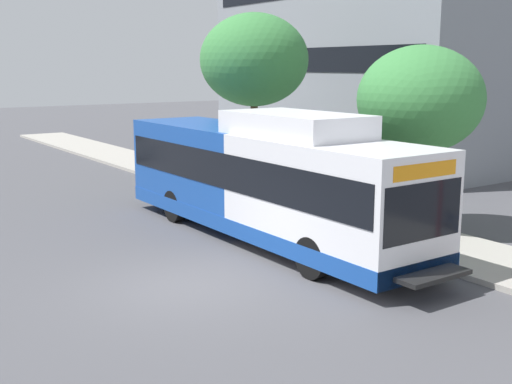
{
  "coord_description": "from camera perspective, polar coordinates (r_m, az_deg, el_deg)",
  "views": [
    {
      "loc": [
        -6.48,
        -12.12,
        4.82
      ],
      "look_at": [
        2.92,
        1.4,
        1.6
      ],
      "focal_mm": 45.07,
      "sensor_mm": 36.0,
      "label": 1
    }
  ],
  "objects": [
    {
      "name": "ground_plane",
      "position": [
        21.68,
        -16.53,
        -2.24
      ],
      "size": [
        120.0,
        120.0,
        0.0
      ],
      "primitive_type": "plane",
      "color": "#4C4C51"
    },
    {
      "name": "sidewalk_curb",
      "position": [
        23.07,
        1.8,
        -0.81
      ],
      "size": [
        3.0,
        56.0,
        0.14
      ],
      "primitive_type": "cube",
      "color": "#A8A399",
      "rests_on": "ground"
    },
    {
      "name": "transit_bus",
      "position": [
        18.01,
        0.73,
        1.11
      ],
      "size": [
        2.58,
        12.25,
        3.65
      ],
      "color": "white",
      "rests_on": "ground"
    },
    {
      "name": "street_tree_near_stop",
      "position": [
        19.12,
        14.37,
        7.94
      ],
      "size": [
        3.61,
        3.61,
        5.29
      ],
      "color": "#4C3823",
      "rests_on": "sidewalk_curb"
    },
    {
      "name": "street_tree_mid_block",
      "position": [
        25.01,
        -0.17,
        11.62
      ],
      "size": [
        4.15,
        4.15,
        6.7
      ],
      "color": "#4C3823",
      "rests_on": "sidewalk_curb"
    }
  ]
}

